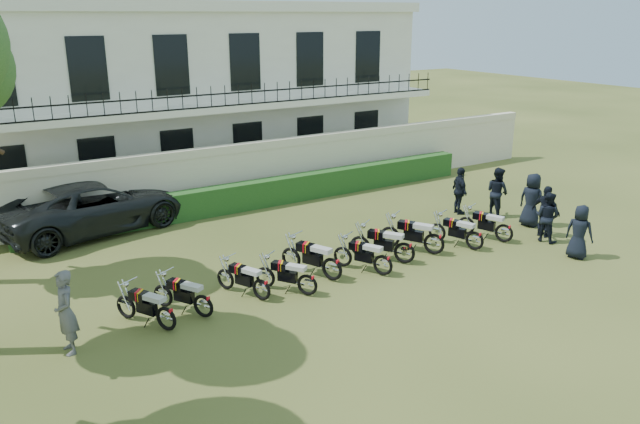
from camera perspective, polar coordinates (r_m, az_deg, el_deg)
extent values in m
plane|color=#38451B|center=(17.45, 3.53, -5.71)|extent=(100.00, 100.00, 0.00)
cube|color=beige|center=(23.73, -7.71, 3.07)|extent=(30.00, 0.30, 2.00)
cube|color=beige|center=(23.47, -7.82, 5.79)|extent=(30.00, 0.35, 0.30)
cube|color=#1B4518|center=(23.59, -4.64, 1.82)|extent=(18.00, 0.60, 1.00)
cube|color=white|center=(28.77, -13.00, 10.41)|extent=(20.00, 8.00, 7.00)
cube|color=white|center=(28.57, -13.53, 17.78)|extent=(20.40, 8.40, 0.40)
cube|color=white|center=(24.42, -9.24, 9.40)|extent=(20.00, 1.40, 0.25)
cube|color=black|center=(23.75, -8.69, 10.66)|extent=(20.00, 0.05, 0.05)
cube|color=black|center=(23.81, -8.64, 9.59)|extent=(20.00, 0.05, 0.05)
cube|color=black|center=(23.68, -26.65, 2.80)|extent=(1.30, 0.12, 2.20)
cube|color=black|center=(24.11, -19.59, 3.90)|extent=(1.30, 0.12, 2.20)
cube|color=black|center=(23.58, -20.48, 12.17)|extent=(1.30, 0.12, 2.20)
cube|color=black|center=(24.89, -12.87, 4.89)|extent=(1.30, 0.12, 2.20)
cube|color=black|center=(24.38, -13.44, 12.93)|extent=(1.30, 0.12, 2.20)
cube|color=black|center=(26.00, -6.62, 5.75)|extent=(1.30, 0.12, 2.20)
cube|color=black|center=(25.51, -6.90, 13.46)|extent=(1.30, 0.12, 2.20)
cube|color=black|center=(27.39, -0.92, 6.47)|extent=(1.30, 0.12, 2.20)
cube|color=black|center=(26.93, -0.96, 13.80)|extent=(1.30, 0.12, 2.20)
cube|color=black|center=(29.03, 4.19, 7.07)|extent=(1.30, 0.12, 2.20)
cube|color=black|center=(28.59, 4.35, 13.98)|extent=(1.30, 0.12, 2.20)
torus|color=black|center=(14.40, -12.02, -10.16)|extent=(0.36, 0.55, 0.58)
torus|color=black|center=(15.17, -15.63, -8.95)|extent=(0.36, 0.55, 0.58)
cube|color=black|center=(14.68, -13.78, -9.09)|extent=(0.41, 0.54, 0.29)
cube|color=black|center=(14.71, -14.49, -7.98)|extent=(0.43, 0.50, 0.21)
cube|color=red|center=(14.71, -14.49, -7.95)|extent=(0.23, 0.24, 0.22)
cube|color=#FFB40D|center=(14.67, -14.33, -8.00)|extent=(0.20, 0.23, 0.22)
cube|color=#ADADAD|center=(14.39, -13.09, -8.29)|extent=(0.46, 0.57, 0.11)
cylinder|color=silver|center=(14.79, -15.45, -6.70)|extent=(0.51, 0.30, 0.03)
torus|color=black|center=(14.85, -8.72, -9.08)|extent=(0.36, 0.54, 0.58)
torus|color=black|center=(15.55, -12.41, -8.02)|extent=(0.36, 0.54, 0.58)
cube|color=black|center=(15.10, -10.50, -8.10)|extent=(0.41, 0.53, 0.28)
cube|color=black|center=(15.12, -11.21, -7.05)|extent=(0.43, 0.49, 0.21)
cube|color=red|center=(15.12, -11.21, -7.01)|extent=(0.22, 0.24, 0.22)
cube|color=#FFB40D|center=(15.08, -11.04, -7.06)|extent=(0.20, 0.23, 0.22)
cube|color=#ADADAD|center=(14.83, -9.78, -7.30)|extent=(0.46, 0.56, 0.11)
cylinder|color=silver|center=(15.19, -12.17, -5.83)|extent=(0.50, 0.31, 0.03)
torus|color=black|center=(15.52, -3.63, -7.70)|extent=(0.31, 0.55, 0.56)
torus|color=black|center=(16.21, -7.03, -6.65)|extent=(0.31, 0.55, 0.56)
cube|color=black|center=(15.77, -5.25, -6.75)|extent=(0.36, 0.53, 0.28)
cube|color=black|center=(15.79, -5.88, -5.75)|extent=(0.39, 0.48, 0.20)
cube|color=red|center=(15.79, -5.88, -5.72)|extent=(0.23, 0.23, 0.21)
cube|color=#FFB40D|center=(15.76, -5.72, -5.76)|extent=(0.21, 0.21, 0.21)
cube|color=#ADADAD|center=(15.51, -4.56, -6.01)|extent=(0.41, 0.55, 0.11)
cylinder|color=silver|center=(15.86, -6.74, -4.59)|extent=(0.51, 0.25, 0.03)
torus|color=black|center=(15.82, 0.85, -7.13)|extent=(0.39, 0.52, 0.57)
torus|color=black|center=(16.29, -3.12, -6.40)|extent=(0.39, 0.52, 0.57)
cube|color=black|center=(15.97, -1.02, -6.33)|extent=(0.43, 0.52, 0.28)
cube|color=black|center=(15.95, -1.73, -5.37)|extent=(0.44, 0.48, 0.21)
cube|color=red|center=(15.95, -1.73, -5.34)|extent=(0.21, 0.25, 0.22)
cube|color=#FFB40D|center=(15.92, -1.55, -5.38)|extent=(0.19, 0.23, 0.22)
cube|color=#ADADAD|center=(15.76, -0.19, -5.52)|extent=(0.48, 0.55, 0.11)
cylinder|color=silver|center=(15.96, -2.71, -4.27)|extent=(0.48, 0.34, 0.03)
torus|color=black|center=(16.55, 3.10, -5.85)|extent=(0.35, 0.63, 0.64)
torus|color=black|center=(17.24, -0.81, -4.83)|extent=(0.35, 0.63, 0.64)
cube|color=black|center=(16.80, 1.26, -4.88)|extent=(0.41, 0.61, 0.32)
cube|color=black|center=(16.81, 0.57, -3.80)|extent=(0.44, 0.55, 0.23)
cube|color=red|center=(16.81, 0.57, -3.77)|extent=(0.26, 0.26, 0.24)
cube|color=#FFB40D|center=(16.78, 0.75, -3.81)|extent=(0.24, 0.24, 0.24)
cube|color=#ADADAD|center=(16.53, 2.10, -4.04)|extent=(0.47, 0.63, 0.13)
cylinder|color=silver|center=(16.88, -0.38, -2.57)|extent=(0.59, 0.28, 0.03)
torus|color=black|center=(17.07, 7.68, -5.33)|extent=(0.35, 0.56, 0.59)
torus|color=black|center=(17.55, 3.91, -4.55)|extent=(0.35, 0.56, 0.59)
cube|color=black|center=(17.23, 5.93, -4.53)|extent=(0.40, 0.55, 0.29)
cube|color=black|center=(17.22, 5.28, -3.59)|extent=(0.42, 0.50, 0.21)
cube|color=red|center=(17.21, 5.29, -3.56)|extent=(0.23, 0.24, 0.22)
cube|color=#FFB40D|center=(17.19, 5.46, -3.59)|extent=(0.21, 0.22, 0.22)
cube|color=#ADADAD|center=(17.02, 6.76, -3.76)|extent=(0.45, 0.58, 0.12)
cylinder|color=silver|center=(17.24, 4.38, -2.50)|extent=(0.53, 0.29, 0.03)
torus|color=black|center=(18.01, 9.79, -4.11)|extent=(0.43, 0.58, 0.64)
torus|color=black|center=(18.35, 5.69, -3.51)|extent=(0.43, 0.58, 0.64)
cube|color=black|center=(18.10, 7.90, -3.37)|extent=(0.48, 0.58, 0.31)
cube|color=black|center=(18.06, 7.21, -2.43)|extent=(0.49, 0.54, 0.23)
cube|color=red|center=(18.06, 7.21, -2.40)|extent=(0.23, 0.28, 0.24)
cube|color=#FFB40D|center=(18.04, 7.40, -2.42)|extent=(0.21, 0.26, 0.24)
cube|color=#ADADAD|center=(17.92, 8.81, -2.53)|extent=(0.53, 0.62, 0.13)
cylinder|color=silver|center=(18.05, 6.23, -1.35)|extent=(0.54, 0.38, 0.03)
torus|color=black|center=(18.80, 12.41, -3.29)|extent=(0.42, 0.61, 0.66)
torus|color=black|center=(19.17, 8.38, -2.65)|extent=(0.42, 0.61, 0.66)
cube|color=black|center=(18.90, 10.55, -2.54)|extent=(0.47, 0.61, 0.32)
cube|color=black|center=(18.87, 9.89, -1.60)|extent=(0.49, 0.56, 0.24)
cube|color=red|center=(18.87, 9.89, -1.57)|extent=(0.25, 0.28, 0.25)
cube|color=#FFB40D|center=(18.85, 10.07, -1.59)|extent=(0.23, 0.26, 0.25)
cube|color=#ADADAD|center=(18.72, 11.46, -1.71)|extent=(0.52, 0.64, 0.13)
cylinder|color=silver|center=(18.87, 8.94, -0.52)|extent=(0.57, 0.36, 0.03)
torus|color=black|center=(19.38, 15.65, -3.01)|extent=(0.29, 0.59, 0.59)
torus|color=black|center=(19.83, 12.28, -2.26)|extent=(0.29, 0.59, 0.59)
cube|color=black|center=(19.53, 14.10, -2.26)|extent=(0.35, 0.56, 0.29)
cube|color=black|center=(19.53, 13.56, -1.40)|extent=(0.39, 0.50, 0.21)
cube|color=red|center=(19.52, 13.57, -1.37)|extent=(0.25, 0.23, 0.22)
cube|color=#FFB40D|center=(19.50, 13.72, -1.41)|extent=(0.23, 0.21, 0.22)
cube|color=#ADADAD|center=(19.34, 14.88, -1.57)|extent=(0.41, 0.58, 0.12)
cylinder|color=silver|center=(19.55, 12.80, -0.42)|extent=(0.56, 0.23, 0.03)
torus|color=black|center=(20.31, 18.14, -2.28)|extent=(0.30, 0.58, 0.60)
torus|color=black|center=(20.69, 14.82, -1.61)|extent=(0.30, 0.58, 0.60)
cube|color=black|center=(20.43, 16.63, -1.58)|extent=(0.36, 0.56, 0.29)
cube|color=black|center=(20.42, 16.10, -0.76)|extent=(0.40, 0.50, 0.21)
cube|color=red|center=(20.42, 16.10, -0.74)|extent=(0.25, 0.23, 0.22)
cube|color=#FFB40D|center=(20.40, 16.26, -0.77)|extent=(0.23, 0.21, 0.22)
cube|color=#ADADAD|center=(20.26, 17.40, -0.91)|extent=(0.42, 0.59, 0.12)
cylinder|color=silver|center=(20.43, 15.35, 0.18)|extent=(0.55, 0.25, 0.03)
imported|color=black|center=(21.90, -19.95, 0.50)|extent=(6.57, 4.06, 1.70)
imported|color=slate|center=(14.29, -22.23, -8.50)|extent=(0.48, 0.70, 1.86)
imported|color=black|center=(19.81, 22.63, -1.68)|extent=(0.74, 0.92, 1.63)
imported|color=black|center=(20.91, 20.05, -0.42)|extent=(0.77, 0.90, 1.62)
imported|color=black|center=(21.33, 19.95, 0.04)|extent=(0.50, 1.02, 1.69)
imported|color=black|center=(22.23, 18.79, 1.05)|extent=(0.75, 1.00, 1.84)
imported|color=black|center=(22.98, 15.90, 1.77)|extent=(0.71, 0.89, 1.78)
imported|color=black|center=(22.92, 12.65, 1.90)|extent=(0.72, 1.08, 1.71)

